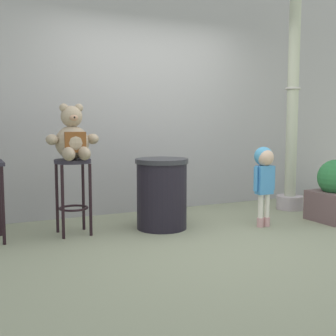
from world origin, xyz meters
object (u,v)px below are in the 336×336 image
Objects in this scene: teddy_bear at (73,139)px; trash_bin at (162,193)px; child_walking at (264,169)px; bar_stool_with_teddy at (73,181)px; planter_with_shrub at (336,193)px; lamppost at (292,128)px.

teddy_bear reaches higher than trash_bin.
bar_stool_with_teddy is at bearing -110.54° from child_walking.
bar_stool_with_teddy is at bearing 166.13° from planter_with_shrub.
bar_stool_with_teddy is 1.02× the size of trash_bin.
trash_bin is (0.93, -0.17, -0.17)m from bar_stool_with_teddy.
planter_with_shrub is (2.93, -0.70, -0.66)m from teddy_bear.
bar_stool_with_teddy is at bearing -178.98° from lamppost.
trash_bin is 2.07m from planter_with_shrub.
planter_with_shrub is (2.00, -0.56, -0.05)m from trash_bin.
lamppost reaches higher than bar_stool_with_teddy.
trash_bin is at bearing -8.52° from teddy_bear.
child_walking is at bearing -21.57° from trash_bin.
bar_stool_with_teddy is at bearing 90.00° from teddy_bear.
teddy_bear reaches higher than child_walking.
teddy_bear is 0.74× the size of trash_bin.
lamppost is at bearing 90.61° from planter_with_shrub.
lamppost is at bearing 1.56° from teddy_bear.
bar_stool_with_teddy is 3.02m from planter_with_shrub.
bar_stool_with_teddy is 0.28× the size of lamppost.
trash_bin is 1.06× the size of planter_with_shrub.
planter_with_shrub is at bearing -15.56° from trash_bin.
child_walking is 1.00m from planter_with_shrub.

